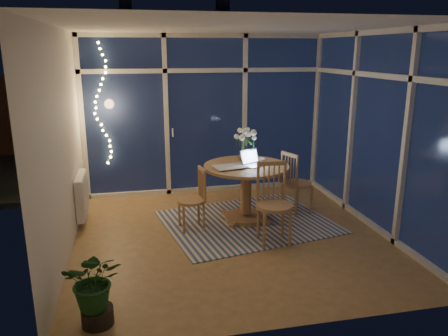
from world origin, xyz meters
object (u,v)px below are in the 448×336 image
Objects in this scene: chair_right at (297,182)px; chair_front at (275,204)px; flower_vase at (245,154)px; potted_plant at (95,286)px; laptop at (255,157)px; dining_table at (246,193)px; chair_left at (191,199)px.

chair_right is 0.93× the size of chair_front.
chair_right is at bearing -8.05° from flower_vase.
chair_front is (-0.66, -0.93, 0.04)m from chair_right.
chair_right is 0.89m from flower_vase.
chair_right is 3.52m from potted_plant.
flower_vase is at bearing 75.02° from laptop.
chair_right reaches higher than potted_plant.
flower_vase is (-0.07, 0.27, -0.01)m from laptop.
dining_table is 0.82m from chair_right.
chair_left is at bearing 150.09° from chair_front.
laptop reaches higher than dining_table.
flower_vase is (0.04, 0.23, 0.51)m from dining_table.
dining_table is at bearing 47.91° from potted_plant.
potted_plant is (-2.72, -2.23, -0.09)m from chair_right.
chair_left reaches higher than potted_plant.
chair_right is 1.14m from chair_front.
dining_table is 1.55× the size of potted_plant.
chair_left is (-0.80, -0.18, 0.03)m from dining_table.
chair_right reaches higher than dining_table.
laptop reaches higher than chair_right.
flower_vase is at bearing 99.31° from chair_front.
flower_vase is at bearing 79.08° from dining_table.
chair_front is at bearing 32.39° from potted_plant.
chair_front is 2.44m from potted_plant.
potted_plant is (-2.05, -1.30, -0.13)m from chair_front.
dining_table is at bearing 96.56° from chair_left.
dining_table is 3.76× the size of laptop.
flower_vase is 0.28× the size of potted_plant.
dining_table reaches higher than potted_plant.
flower_vase is at bearing 109.84° from chair_left.
chair_left is at bearing -154.20° from flower_vase.
chair_left is 1.05m from laptop.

